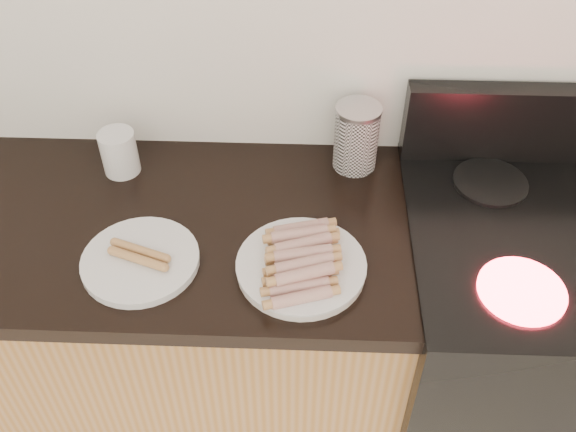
{
  "coord_description": "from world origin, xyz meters",
  "views": [
    {
      "loc": [
        0.16,
        0.65,
        1.94
      ],
      "look_at": [
        0.13,
        1.62,
        1.0
      ],
      "focal_mm": 40.0,
      "sensor_mm": 36.0,
      "label": 1
    }
  ],
  "objects_px": {
    "stove": "(528,352)",
    "mug": "(119,152)",
    "side_plate": "(140,261)",
    "canister": "(356,137)",
    "main_plate": "(301,268)"
  },
  "relations": [
    {
      "from": "canister",
      "to": "mug",
      "type": "relative_size",
      "value": 1.55
    },
    {
      "from": "side_plate",
      "to": "mug",
      "type": "bearing_deg",
      "value": 109.33
    },
    {
      "from": "canister",
      "to": "mug",
      "type": "height_order",
      "value": "canister"
    },
    {
      "from": "stove",
      "to": "side_plate",
      "type": "xyz_separation_m",
      "value": [
        -0.97,
        -0.11,
        0.45
      ]
    },
    {
      "from": "side_plate",
      "to": "stove",
      "type": "bearing_deg",
      "value": 6.57
    },
    {
      "from": "stove",
      "to": "canister",
      "type": "distance_m",
      "value": 0.77
    },
    {
      "from": "mug",
      "to": "canister",
      "type": "bearing_deg",
      "value": 4.36
    },
    {
      "from": "main_plate",
      "to": "side_plate",
      "type": "bearing_deg",
      "value": 178.83
    },
    {
      "from": "side_plate",
      "to": "canister",
      "type": "xyz_separation_m",
      "value": [
        0.47,
        0.36,
        0.08
      ]
    },
    {
      "from": "stove",
      "to": "canister",
      "type": "bearing_deg",
      "value": 153.8
    },
    {
      "from": "side_plate",
      "to": "canister",
      "type": "relative_size",
      "value": 1.47
    },
    {
      "from": "side_plate",
      "to": "canister",
      "type": "distance_m",
      "value": 0.6
    },
    {
      "from": "stove",
      "to": "mug",
      "type": "relative_size",
      "value": 8.13
    },
    {
      "from": "mug",
      "to": "side_plate",
      "type": "bearing_deg",
      "value": -70.67
    },
    {
      "from": "stove",
      "to": "main_plate",
      "type": "bearing_deg",
      "value": -169.21
    }
  ]
}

